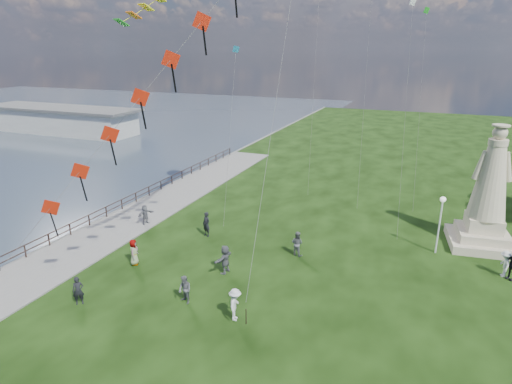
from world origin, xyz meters
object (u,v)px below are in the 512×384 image
at_px(person_2, 235,305).
at_px(person_8, 505,264).
at_px(person_11, 225,259).
at_px(person_10, 134,252).
at_px(statue, 487,202).
at_px(person_0, 78,291).
at_px(person_6, 206,224).
at_px(person_7, 297,243).
at_px(pier_pavilion, 61,119).
at_px(lamppost, 441,213).
at_px(person_1, 185,290).
at_px(person_5, 145,215).

bearing_deg(person_2, person_8, -66.84).
distance_m(person_8, person_11, 17.47).
bearing_deg(person_10, statue, -82.18).
distance_m(person_0, person_6, 11.01).
bearing_deg(statue, person_8, -84.75).
bearing_deg(person_7, person_6, 10.18).
distance_m(pier_pavilion, person_2, 64.77).
height_order(lamppost, person_2, lamppost).
height_order(pier_pavilion, person_0, pier_pavilion).
bearing_deg(pier_pavilion, person_2, -36.87).
distance_m(lamppost, person_2, 15.89).
distance_m(person_0, person_8, 25.57).
xyz_separation_m(statue, person_8, (0.96, -4.42, -2.46)).
distance_m(person_1, person_10, 6.11).
height_order(pier_pavilion, person_11, pier_pavilion).
distance_m(statue, lamppost, 3.90).
relative_size(lamppost, person_5, 2.57).
relative_size(lamppost, person_6, 2.17).
xyz_separation_m(person_7, person_10, (-9.55, -5.37, 0.00)).
height_order(person_2, person_5, person_2).
bearing_deg(person_6, person_5, -158.51).
bearing_deg(person_7, person_0, 61.07).
relative_size(pier_pavilion, person_1, 18.09).
distance_m(lamppost, person_1, 17.83).
bearing_deg(person_10, person_5, 8.81).
relative_size(person_2, person_8, 1.04).
distance_m(person_6, person_8, 20.21).
relative_size(person_6, person_8, 1.11).
xyz_separation_m(statue, person_11, (-15.37, -10.62, -2.39)).
bearing_deg(person_2, person_5, 39.35).
xyz_separation_m(statue, person_10, (-21.42, -11.91, -2.45)).
distance_m(person_7, person_10, 10.96).
height_order(lamppost, person_6, lamppost).
distance_m(pier_pavilion, person_5, 49.73).
xyz_separation_m(pier_pavilion, person_5, (39.66, -29.98, -1.03)).
height_order(person_5, person_8, person_8).
bearing_deg(pier_pavilion, lamppost, -23.26).
distance_m(statue, person_0, 27.35).
bearing_deg(pier_pavilion, person_8, -23.42).
bearing_deg(person_8, person_1, -65.46).
xyz_separation_m(person_0, person_11, (5.98, 6.29, 0.11)).
bearing_deg(person_11, person_1, -0.44).
bearing_deg(person_8, person_2, -58.83).
bearing_deg(pier_pavilion, person_10, -39.77).
bearing_deg(statue, person_0, -148.69).
bearing_deg(person_8, person_5, -92.85).
height_order(statue, lamppost, statue).
relative_size(lamppost, person_1, 2.51).
relative_size(person_1, person_8, 0.96).
bearing_deg(person_7, person_10, 42.85).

